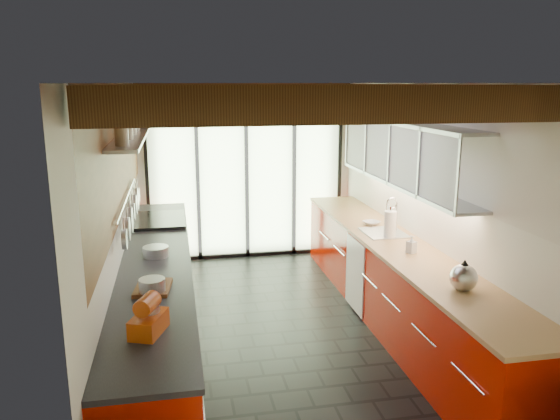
% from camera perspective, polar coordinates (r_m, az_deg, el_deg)
% --- Properties ---
extents(ground, '(5.50, 5.50, 0.00)m').
position_cam_1_polar(ground, '(5.99, 0.17, -12.63)').
color(ground, black).
rests_on(ground, ground).
extents(room_shell, '(5.50, 5.50, 5.50)m').
position_cam_1_polar(room_shell, '(5.47, 0.18, 3.16)').
color(room_shell, silver).
rests_on(room_shell, ground).
extents(ceiling_beams, '(3.14, 5.06, 4.90)m').
position_cam_1_polar(ceiling_beams, '(5.77, -0.56, 11.74)').
color(ceiling_beams, '#593316').
rests_on(ceiling_beams, ground).
extents(glass_door, '(2.95, 0.10, 2.90)m').
position_cam_1_polar(glass_door, '(8.11, -3.54, 6.42)').
color(glass_door, '#C6EAAD').
rests_on(glass_door, ground).
extents(left_counter, '(0.68, 5.00, 0.92)m').
position_cam_1_polar(left_counter, '(5.71, -12.65, -9.23)').
color(left_counter, '#B11200').
rests_on(left_counter, ground).
extents(range_stove, '(0.66, 0.90, 0.97)m').
position_cam_1_polar(range_stove, '(7.07, -12.39, -4.73)').
color(range_stove, silver).
rests_on(range_stove, ground).
extents(right_counter, '(0.68, 5.00, 0.92)m').
position_cam_1_polar(right_counter, '(6.16, 11.97, -7.51)').
color(right_counter, '#B11200').
rests_on(right_counter, ground).
extents(sink_assembly, '(0.45, 0.52, 0.43)m').
position_cam_1_polar(sink_assembly, '(6.36, 10.91, -2.06)').
color(sink_assembly, silver).
rests_on(sink_assembly, right_counter).
extents(upper_cabinets_right, '(0.34, 3.00, 3.00)m').
position_cam_1_polar(upper_cabinets_right, '(6.16, 12.85, 5.79)').
color(upper_cabinets_right, silver).
rests_on(upper_cabinets_right, ground).
extents(left_wall_fixtures, '(0.28, 2.60, 0.96)m').
position_cam_1_polar(left_wall_fixtures, '(5.66, -15.24, 4.36)').
color(left_wall_fixtures, silver).
rests_on(left_wall_fixtures, ground).
extents(stand_mixer, '(0.28, 0.36, 0.29)m').
position_cam_1_polar(stand_mixer, '(3.92, -13.58, -10.86)').
color(stand_mixer, '#C2470F').
rests_on(stand_mixer, left_counter).
extents(pot_large, '(0.25, 0.25, 0.14)m').
position_cam_1_polar(pot_large, '(4.59, -13.21, -7.82)').
color(pot_large, silver).
rests_on(pot_large, left_counter).
extents(pot_small, '(0.34, 0.34, 0.10)m').
position_cam_1_polar(pot_small, '(5.57, -12.85, -4.24)').
color(pot_small, silver).
rests_on(pot_small, left_counter).
extents(cutting_board, '(0.33, 0.42, 0.03)m').
position_cam_1_polar(cutting_board, '(4.71, -13.13, -7.93)').
color(cutting_board, brown).
rests_on(cutting_board, left_counter).
extents(kettle, '(0.25, 0.30, 0.27)m').
position_cam_1_polar(kettle, '(4.81, 18.65, -6.55)').
color(kettle, silver).
rests_on(kettle, right_counter).
extents(paper_towel, '(0.14, 0.14, 0.36)m').
position_cam_1_polar(paper_towel, '(6.17, 11.43, -1.51)').
color(paper_towel, white).
rests_on(paper_towel, right_counter).
extents(soap_bottle, '(0.11, 0.11, 0.18)m').
position_cam_1_polar(soap_bottle, '(5.68, 13.58, -3.52)').
color(soap_bottle, silver).
rests_on(soap_bottle, right_counter).
extents(bowl, '(0.25, 0.25, 0.05)m').
position_cam_1_polar(bowl, '(6.71, 9.54, -1.35)').
color(bowl, silver).
rests_on(bowl, right_counter).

